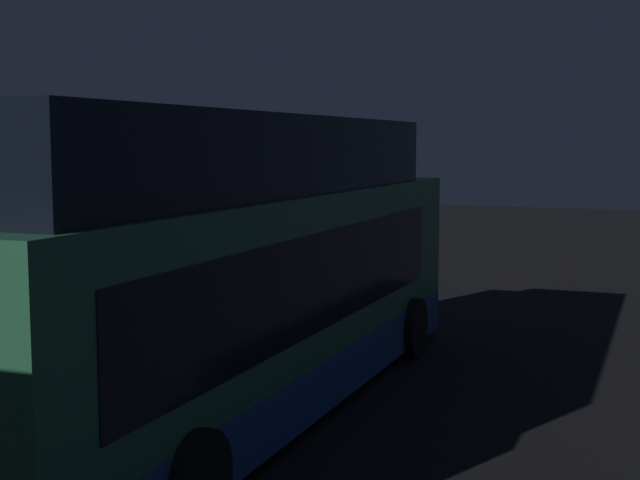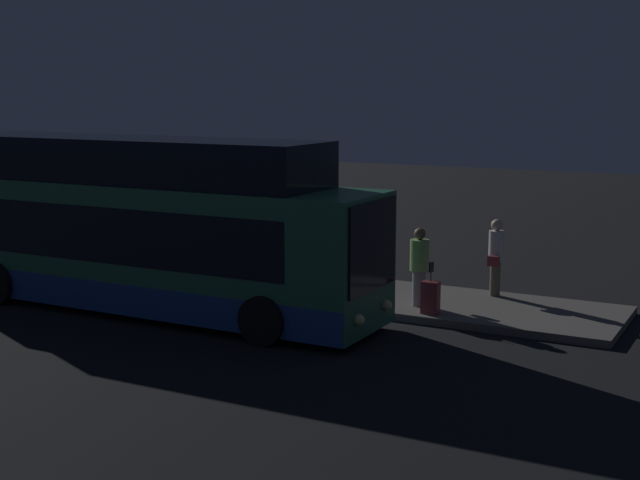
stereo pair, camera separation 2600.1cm
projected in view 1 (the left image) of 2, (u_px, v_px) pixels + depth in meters
The scene contains 7 objects.
ground at pixel (240, 408), 12.31m from camera, with size 80.00×80.00×0.00m, color black.
platform at pixel (50, 379), 13.47m from camera, with size 20.00×3.22×0.17m.
bus_lead at pixel (241, 284), 11.80m from camera, with size 11.64×2.74×4.00m.
passenger_boarding at pixel (204, 252), 20.02m from camera, with size 0.39×0.56×1.86m.
passenger_waiting at pixel (250, 266), 18.23m from camera, with size 0.52×0.67×1.81m.
suitcase at pixel (286, 293), 18.55m from camera, with size 0.39×0.23×0.96m.
sign_post at pixel (86, 280), 12.23m from camera, with size 0.10×0.71×2.53m.
Camera 1 is at (-10.72, -5.44, 3.67)m, focal length 50.00 mm.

